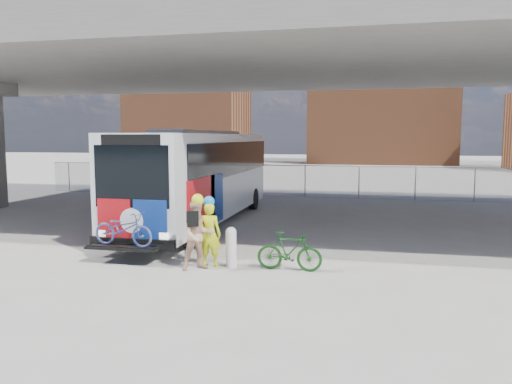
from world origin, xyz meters
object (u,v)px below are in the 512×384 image
(cyclist_hivis, at_px, (209,232))
(bike_parked, at_px, (289,251))
(cyclist_tan, at_px, (198,234))
(bus, at_px, (201,171))
(bollard, at_px, (231,246))

(cyclist_hivis, xyz_separation_m, bike_parked, (2.15, 0.00, -0.40))
(cyclist_hivis, relative_size, cyclist_tan, 0.95)
(cyclist_tan, distance_m, bike_parked, 2.40)
(bus, xyz_separation_m, cyclist_hivis, (2.36, -6.32, -1.20))
(cyclist_tan, bearing_deg, bus, 70.90)
(bollard, xyz_separation_m, cyclist_tan, (-0.77, -0.41, 0.36))
(cyclist_hivis, bearing_deg, bus, -70.69)
(cyclist_hivis, bearing_deg, bike_parked, 178.80)
(bus, relative_size, cyclist_hivis, 6.89)
(cyclist_tan, bearing_deg, cyclist_hivis, 29.37)
(bike_parked, bearing_deg, cyclist_tan, 101.21)
(bus, relative_size, bollard, 12.02)
(bus, distance_m, cyclist_tan, 7.17)
(bus, bearing_deg, cyclist_tan, -72.00)
(cyclist_hivis, height_order, bike_parked, cyclist_hivis)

